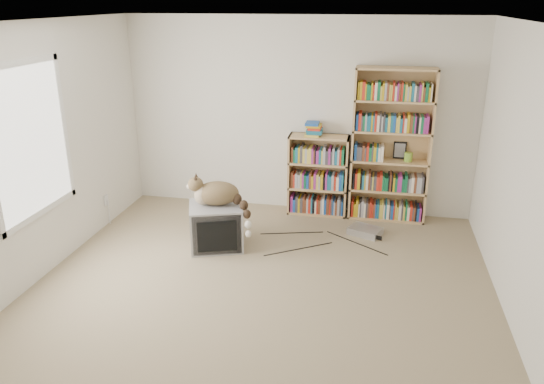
% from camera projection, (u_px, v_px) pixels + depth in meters
% --- Properties ---
extents(floor, '(4.50, 5.00, 0.01)m').
position_uv_depth(floor, '(255.00, 304.00, 4.95)').
color(floor, tan).
rests_on(floor, ground).
extents(wall_back, '(4.50, 0.02, 2.50)m').
position_uv_depth(wall_back, '(298.00, 116.00, 6.82)').
color(wall_back, silver).
rests_on(wall_back, floor).
extents(wall_front, '(4.50, 0.02, 2.50)m').
position_uv_depth(wall_front, '(119.00, 363.00, 2.22)').
color(wall_front, silver).
rests_on(wall_front, floor).
extents(wall_left, '(0.02, 5.00, 2.50)m').
position_uv_depth(wall_left, '(19.00, 162.00, 4.93)').
color(wall_left, silver).
rests_on(wall_left, floor).
extents(wall_right, '(0.02, 5.00, 2.50)m').
position_uv_depth(wall_right, '(536.00, 195.00, 4.11)').
color(wall_right, silver).
rests_on(wall_right, floor).
extents(ceiling, '(4.50, 5.00, 0.02)m').
position_uv_depth(ceiling, '(252.00, 24.00, 4.09)').
color(ceiling, white).
rests_on(ceiling, wall_back).
extents(window, '(0.02, 1.22, 1.52)m').
position_uv_depth(window, '(30.00, 141.00, 5.06)').
color(window, white).
rests_on(window, wall_left).
extents(crt_tv, '(0.72, 0.69, 0.51)m').
position_uv_depth(crt_tv, '(216.00, 226.00, 6.02)').
color(crt_tv, '#939396').
rests_on(crt_tv, floor).
extents(cat, '(0.79, 0.52, 0.58)m').
position_uv_depth(cat, '(222.00, 197.00, 5.88)').
color(cat, '#352315').
rests_on(cat, crt_tv).
extents(bookcase_tall, '(0.96, 0.30, 1.92)m').
position_uv_depth(bookcase_tall, '(390.00, 150.00, 6.59)').
color(bookcase_tall, tan).
rests_on(bookcase_tall, floor).
extents(bookcase_short, '(0.76, 0.30, 1.05)m').
position_uv_depth(bookcase_short, '(318.00, 178.00, 6.90)').
color(bookcase_short, tan).
rests_on(bookcase_short, floor).
extents(book_stack, '(0.20, 0.26, 0.17)m').
position_uv_depth(book_stack, '(313.00, 129.00, 6.68)').
color(book_stack, red).
rests_on(book_stack, bookcase_short).
extents(green_mug, '(0.10, 0.10, 0.11)m').
position_uv_depth(green_mug, '(408.00, 157.00, 6.56)').
color(green_mug, '#7BAE31').
rests_on(green_mug, bookcase_tall).
extents(framed_print, '(0.16, 0.05, 0.21)m').
position_uv_depth(framed_print, '(400.00, 150.00, 6.65)').
color(framed_print, black).
rests_on(framed_print, bookcase_tall).
extents(dvd_player, '(0.44, 0.39, 0.08)m').
position_uv_depth(dvd_player, '(365.00, 231.00, 6.39)').
color(dvd_player, silver).
rests_on(dvd_player, floor).
extents(wall_outlet, '(0.01, 0.08, 0.13)m').
position_uv_depth(wall_outlet, '(106.00, 200.00, 6.59)').
color(wall_outlet, silver).
rests_on(wall_outlet, wall_left).
extents(floor_cables, '(1.20, 0.70, 0.01)m').
position_uv_depth(floor_cables, '(310.00, 243.00, 6.17)').
color(floor_cables, black).
rests_on(floor_cables, floor).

